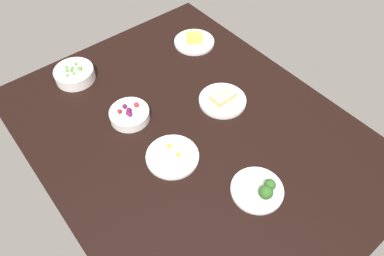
{
  "coord_description": "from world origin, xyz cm",
  "views": [
    {
      "loc": [
        -67.64,
        54.71,
        111.66
      ],
      "look_at": [
        0.0,
        0.0,
        6.0
      ],
      "focal_mm": 34.01,
      "sensor_mm": 36.0,
      "label": 1
    }
  ],
  "objects": [
    {
      "name": "bowl_peas",
      "position": [
        54.32,
        20.57,
        6.83
      ],
      "size": [
        16.83,
        16.83,
        6.28
      ],
      "color": "white",
      "rests_on": "dining_table"
    },
    {
      "name": "plate_eggs",
      "position": [
        -5.05,
        13.02,
        5.13
      ],
      "size": [
        19.12,
        19.12,
        4.74
      ],
      "color": "white",
      "rests_on": "dining_table"
    },
    {
      "name": "dining_table",
      "position": [
        0.0,
        0.0,
        2.0
      ],
      "size": [
        140.68,
        108.72,
        4.0
      ],
      "primitive_type": "cube",
      "color": "black",
      "rests_on": "ground"
    },
    {
      "name": "bowl_berries",
      "position": [
        20.42,
        14.66,
        6.37
      ],
      "size": [
        15.61,
        15.61,
        5.94
      ],
      "color": "white",
      "rests_on": "dining_table"
    },
    {
      "name": "plate_cheese",
      "position": [
        41.23,
        -34.72,
        5.3
      ],
      "size": [
        18.89,
        18.89,
        4.97
      ],
      "color": "white",
      "rests_on": "dining_table"
    },
    {
      "name": "plate_sandwich",
      "position": [
        4.24,
        -19.38,
        5.42
      ],
      "size": [
        19.21,
        19.21,
        4.77
      ],
      "color": "white",
      "rests_on": "dining_table"
    },
    {
      "name": "plate_broccoli",
      "position": [
        -34.59,
        -0.77,
        5.86
      ],
      "size": [
        17.79,
        17.79,
        7.58
      ],
      "color": "white",
      "rests_on": "dining_table"
    }
  ]
}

